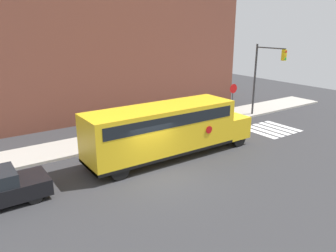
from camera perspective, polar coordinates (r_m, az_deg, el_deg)
The scene contains 7 objects.
ground_plane at distance 16.75m, azimuth -1.34°, elevation -8.84°, with size 60.00×60.00×0.00m, color #333335.
sidewalk_strip at distance 22.04m, azimuth -10.69°, elevation -2.43°, with size 44.00×3.00×0.15m.
building_backdrop at distance 26.94m, azimuth -17.27°, elevation 13.39°, with size 32.00×4.00×11.88m.
crosswalk_stripes at distance 25.33m, azimuth 17.49°, elevation -0.53°, with size 3.30×3.20×0.01m.
school_bus at distance 18.54m, azimuth -0.23°, elevation -0.36°, with size 10.41×2.57×3.07m.
stop_sign at distance 27.02m, azimuth 11.23°, elevation 5.22°, with size 0.75×0.10×2.88m.
traffic_light at distance 27.54m, azimuth 16.32°, elevation 9.19°, with size 0.28×2.83×5.93m.
Camera 1 is at (-8.25, -12.61, 7.32)m, focal length 35.00 mm.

